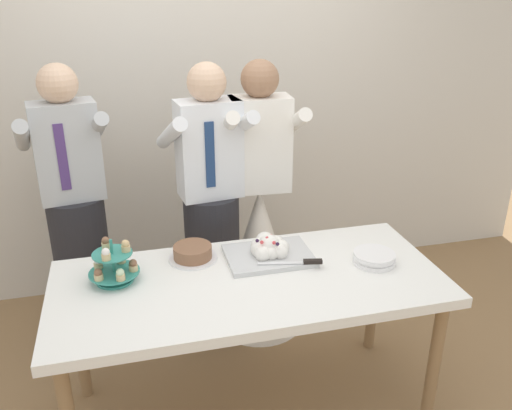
% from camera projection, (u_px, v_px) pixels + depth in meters
% --- Properties ---
extents(ground_plane, '(8.00, 8.00, 0.00)m').
position_uv_depth(ground_plane, '(250.00, 408.00, 2.76)').
color(ground_plane, olive).
extents(rear_wall, '(5.20, 0.10, 2.90)m').
position_uv_depth(rear_wall, '(196.00, 78.00, 3.49)').
color(rear_wall, beige).
rests_on(rear_wall, ground_plane).
extents(dessert_table, '(1.80, 0.80, 0.78)m').
position_uv_depth(dessert_table, '(249.00, 292.00, 2.48)').
color(dessert_table, white).
rests_on(dessert_table, ground_plane).
extents(cupcake_stand, '(0.23, 0.23, 0.21)m').
position_uv_depth(cupcake_stand, '(114.00, 266.00, 2.41)').
color(cupcake_stand, teal).
rests_on(cupcake_stand, dessert_table).
extents(main_cake_tray, '(0.43, 0.33, 0.12)m').
position_uv_depth(main_cake_tray, '(269.00, 250.00, 2.63)').
color(main_cake_tray, silver).
rests_on(main_cake_tray, dessert_table).
extents(plate_stack, '(0.21, 0.21, 0.05)m').
position_uv_depth(plate_stack, '(374.00, 258.00, 2.58)').
color(plate_stack, white).
rests_on(plate_stack, dessert_table).
extents(round_cake, '(0.24, 0.24, 0.07)m').
position_uv_depth(round_cake, '(193.00, 253.00, 2.61)').
color(round_cake, white).
rests_on(round_cake, dessert_table).
extents(person_groom, '(0.51, 0.54, 1.66)m').
position_uv_depth(person_groom, '(212.00, 223.00, 3.09)').
color(person_groom, '#232328').
rests_on(person_groom, ground_plane).
extents(person_bride, '(0.56, 0.56, 1.66)m').
position_uv_depth(person_bride, '(259.00, 240.00, 3.24)').
color(person_bride, white).
rests_on(person_bride, ground_plane).
extents(person_guest, '(0.53, 0.56, 1.66)m').
position_uv_depth(person_guest, '(78.00, 226.00, 3.05)').
color(person_guest, '#232328').
rests_on(person_guest, ground_plane).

